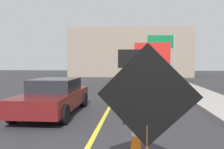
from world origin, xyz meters
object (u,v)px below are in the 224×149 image
at_px(box_truck, 150,66).
at_px(traffic_cone_far_lane, 126,104).
at_px(traffic_cone_near_sign, 136,136).
at_px(traffic_cone_mid_lane, 128,114).
at_px(roadwork_sign, 147,98).
at_px(pickup_car, 54,96).
at_px(highway_guide_sign, 166,49).
at_px(arrow_board_trailer, 133,93).

relative_size(box_truck, traffic_cone_far_lane, 12.23).
xyz_separation_m(traffic_cone_near_sign, traffic_cone_mid_lane, (-0.23, 2.59, -0.06)).
bearing_deg(traffic_cone_mid_lane, traffic_cone_far_lane, 93.74).
relative_size(traffic_cone_near_sign, traffic_cone_mid_lane, 1.18).
bearing_deg(roadwork_sign, pickup_car, 121.99).
relative_size(roadwork_sign, highway_guide_sign, 0.47).
height_order(pickup_car, traffic_cone_far_lane, pickup_car).
relative_size(box_truck, traffic_cone_mid_lane, 12.07).
bearing_deg(pickup_car, box_truck, 65.72).
bearing_deg(traffic_cone_mid_lane, traffic_cone_near_sign, -84.84).
height_order(arrow_board_trailer, pickup_car, arrow_board_trailer).
distance_m(highway_guide_sign, traffic_cone_far_lane, 15.52).
bearing_deg(box_truck, highway_guide_sign, 70.31).
bearing_deg(traffic_cone_near_sign, roadwork_sign, -84.20).
bearing_deg(highway_guide_sign, traffic_cone_far_lane, -103.68).
distance_m(arrow_board_trailer, highway_guide_sign, 13.13).
xyz_separation_m(traffic_cone_near_sign, traffic_cone_far_lane, (-0.36, 4.53, -0.06)).
bearing_deg(highway_guide_sign, traffic_cone_near_sign, -99.52).
height_order(box_truck, highway_guide_sign, highway_guide_sign).
relative_size(arrow_board_trailer, traffic_cone_near_sign, 3.51).
bearing_deg(roadwork_sign, box_truck, 86.01).
relative_size(traffic_cone_near_sign, traffic_cone_far_lane, 1.20).
relative_size(roadwork_sign, arrow_board_trailer, 0.86).
distance_m(roadwork_sign, pickup_car, 6.41).
distance_m(arrow_board_trailer, box_truck, 6.98).
distance_m(roadwork_sign, traffic_cone_far_lane, 6.21).
relative_size(box_truck, traffic_cone_near_sign, 10.23).
relative_size(arrow_board_trailer, box_truck, 0.34).
height_order(pickup_car, traffic_cone_near_sign, pickup_car).
xyz_separation_m(roadwork_sign, box_truck, (1.06, 15.22, 0.33)).
bearing_deg(highway_guide_sign, traffic_cone_mid_lane, -101.73).
bearing_deg(traffic_cone_near_sign, box_truck, 84.90).
bearing_deg(traffic_cone_far_lane, highway_guide_sign, 76.32).
distance_m(traffic_cone_mid_lane, traffic_cone_far_lane, 1.94).
height_order(roadwork_sign, highway_guide_sign, highway_guide_sign).
xyz_separation_m(pickup_car, traffic_cone_near_sign, (3.21, -3.84, -0.32)).
relative_size(roadwork_sign, traffic_cone_near_sign, 3.04).
bearing_deg(traffic_cone_far_lane, roadwork_sign, -85.13).
height_order(roadwork_sign, box_truck, box_truck).
xyz_separation_m(traffic_cone_mid_lane, traffic_cone_far_lane, (-0.13, 1.94, -0.00)).
relative_size(highway_guide_sign, traffic_cone_far_lane, 7.77).
relative_size(pickup_car, traffic_cone_near_sign, 6.07).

